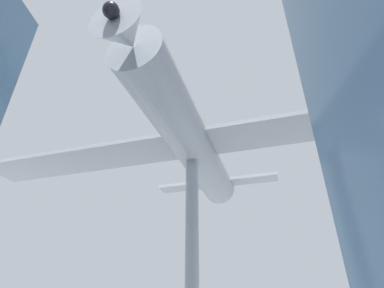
# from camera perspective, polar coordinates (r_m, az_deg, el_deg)

# --- Properties ---
(support_pylon_central) EXTENTS (0.52, 0.52, 7.65)m
(support_pylon_central) POSITION_cam_1_polar(r_m,az_deg,el_deg) (11.82, -0.00, -20.35)
(support_pylon_central) COLOR #999EA3
(support_pylon_central) RESTS_ON ground_plane
(suspended_airplane) EXTENTS (22.01, 13.37, 2.91)m
(suspended_airplane) POSITION_cam_1_polar(r_m,az_deg,el_deg) (13.30, -0.20, 0.36)
(suspended_airplane) COLOR #93999E
(suspended_airplane) RESTS_ON support_pylon_central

